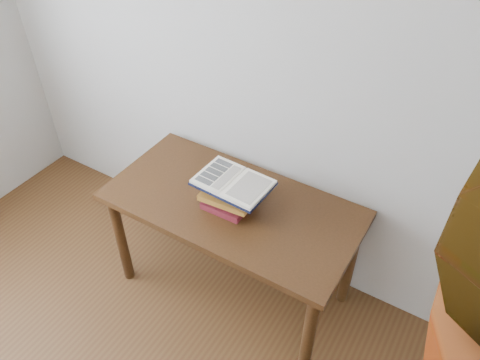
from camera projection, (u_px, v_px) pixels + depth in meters
The scene contains 3 objects.
desk at pixel (232, 217), 2.42m from camera, with size 1.29×0.65×0.69m.
book_stack at pixel (228, 195), 2.29m from camera, with size 0.27×0.20×0.15m.
open_book at pixel (233, 182), 2.23m from camera, with size 0.37×0.26×0.03m.
Camera 1 is at (1.04, -0.06, 2.32)m, focal length 35.00 mm.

